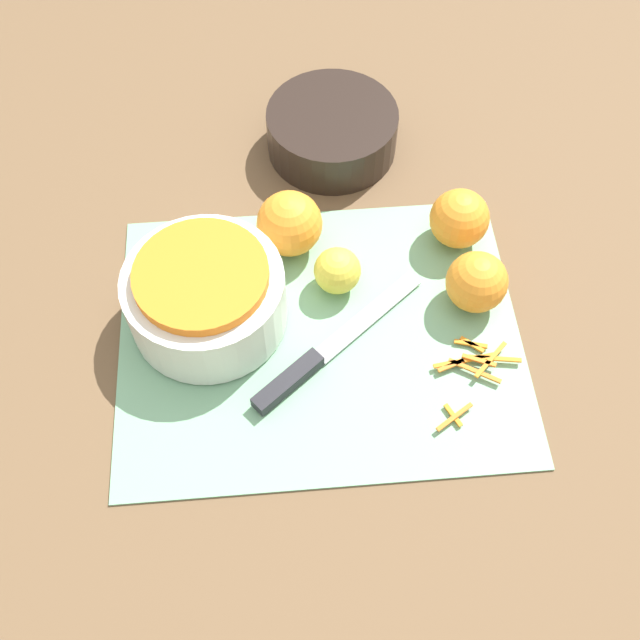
# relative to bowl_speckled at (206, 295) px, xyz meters

# --- Properties ---
(ground_plane) EXTENTS (4.00, 4.00, 0.00)m
(ground_plane) POSITION_rel_bowl_speckled_xyz_m (0.13, -0.03, -0.05)
(ground_plane) COLOR brown
(cutting_board) EXTENTS (0.48, 0.38, 0.01)m
(cutting_board) POSITION_rel_bowl_speckled_xyz_m (0.13, -0.03, -0.05)
(cutting_board) COLOR #75AD84
(cutting_board) RESTS_ON ground_plane
(bowl_speckled) EXTENTS (0.19, 0.19, 0.09)m
(bowl_speckled) POSITION_rel_bowl_speckled_xyz_m (0.00, 0.00, 0.00)
(bowl_speckled) COLOR silver
(bowl_speckled) RESTS_ON cutting_board
(bowl_dark) EXTENTS (0.18, 0.18, 0.06)m
(bowl_dark) POSITION_rel_bowl_speckled_xyz_m (0.17, 0.27, -0.02)
(bowl_dark) COLOR black
(bowl_dark) RESTS_ON ground_plane
(knife) EXTENTS (0.22, 0.18, 0.02)m
(knife) POSITION_rel_bowl_speckled_xyz_m (0.11, -0.08, -0.04)
(knife) COLOR #232328
(knife) RESTS_ON cutting_board
(orange_left) EXTENTS (0.08, 0.08, 0.08)m
(orange_left) POSITION_rel_bowl_speckled_xyz_m (0.10, 0.10, -0.00)
(orange_left) COLOR orange
(orange_left) RESTS_ON cutting_board
(orange_right) EXTENTS (0.07, 0.07, 0.07)m
(orange_right) POSITION_rel_bowl_speckled_xyz_m (0.32, -0.00, -0.01)
(orange_right) COLOR orange
(orange_right) RESTS_ON cutting_board
(orange_back) EXTENTS (0.07, 0.07, 0.07)m
(orange_back) POSITION_rel_bowl_speckled_xyz_m (0.32, 0.09, -0.01)
(orange_back) COLOR orange
(orange_back) RESTS_ON cutting_board
(lemon) EXTENTS (0.06, 0.06, 0.06)m
(lemon) POSITION_rel_bowl_speckled_xyz_m (0.16, 0.03, -0.02)
(lemon) COLOR gold
(lemon) RESTS_ON cutting_board
(peel_pile) EXTENTS (0.11, 0.12, 0.01)m
(peel_pile) POSITION_rel_bowl_speckled_xyz_m (0.30, -0.10, -0.04)
(peel_pile) COLOR orange
(peel_pile) RESTS_ON cutting_board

